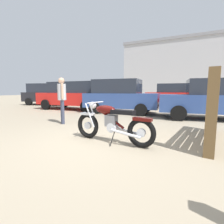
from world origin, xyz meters
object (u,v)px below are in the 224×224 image
Objects in this scene: red_hatchback_near at (46,94)px; silver_sedan_mid at (120,96)px; bystander at (62,96)px; pale_sedan_back at (75,95)px; dark_sedan_left at (178,94)px; timber_gate at (213,113)px; white_estate_far at (213,99)px; vintage_motorcycle at (111,123)px.

silver_sedan_mid is (7.51, -2.72, 0.00)m from red_hatchback_near.
pale_sedan_back is at bearing 74.93° from bystander.
pale_sedan_back is (-6.09, -5.14, 0.00)m from dark_sedan_left.
timber_gate is at bearing 147.33° from pale_sedan_back.
bystander reaches higher than timber_gate.
dark_sedan_left is 1.11× the size of white_estate_far.
timber_gate is at bearing -151.72° from vintage_motorcycle.
bystander is at bearing 91.92° from timber_gate.
silver_sedan_mid reaches higher than pale_sedan_back.
dark_sedan_left is 10.79m from red_hatchback_near.
bystander is (-4.66, 0.75, 0.32)m from timber_gate.
bystander is 0.39× the size of white_estate_far.
vintage_motorcycle is 0.53× the size of silver_sedan_mid.
pale_sedan_back is (-4.76, 5.66, 0.49)m from vintage_motorcycle.
white_estate_far is 4.31m from silver_sedan_mid.
dark_sedan_left is 0.99× the size of pale_sedan_back.
red_hatchback_near is (-9.04, 7.84, 0.47)m from vintage_motorcycle.
white_estate_far reaches higher than bystander.
white_estate_far is at bearing -22.88° from red_hatchback_near.
silver_sedan_mid is (3.23, -0.54, -0.02)m from pale_sedan_back.
red_hatchback_near is 7.99m from silver_sedan_mid.
bystander is 0.42× the size of silver_sedan_mid.
white_estate_far is (2.74, 4.53, 0.38)m from vintage_motorcycle.
timber_gate is 0.64× the size of silver_sedan_mid.
silver_sedan_mid reaches higher than white_estate_far.
bystander is 0.41× the size of red_hatchback_near.
white_estate_far is (7.50, -1.13, -0.10)m from pale_sedan_back.
white_estate_far is at bearing -9.01° from silver_sedan_mid.
vintage_motorcycle is 2.95m from bystander.
vintage_motorcycle is 0.48× the size of white_estate_far.
silver_sedan_mid is at bearing 62.00° from dark_sedan_left.
silver_sedan_mid is (-2.86, -5.68, -0.02)m from dark_sedan_left.
pale_sedan_back is at bearing 38.94° from dark_sedan_left.
dark_sedan_left is (3.83, 9.34, -0.08)m from bystander.
timber_gate is 5.75m from silver_sedan_mid.
red_hatchback_near is (-11.20, 7.13, 0.21)m from timber_gate.
red_hatchback_near is at bearing 92.36° from bystander.
vintage_motorcycle is at bearing -74.43° from silver_sedan_mid.
silver_sedan_mid is at bearing 31.86° from bystander.
white_estate_far is at bearing 174.35° from pale_sedan_back.
bystander is 6.07m from white_estate_far.
dark_sedan_left is at bearing -136.90° from pale_sedan_back.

